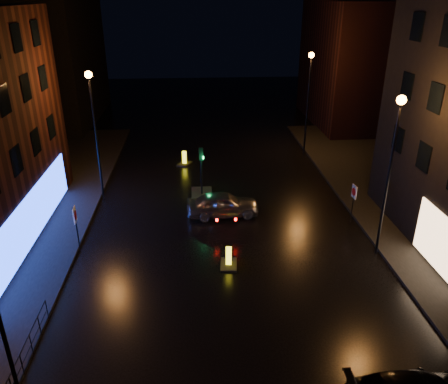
{
  "coord_description": "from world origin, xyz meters",
  "views": [
    {
      "loc": [
        -1.67,
        -13.07,
        12.52
      ],
      "look_at": [
        -0.11,
        8.27,
        2.8
      ],
      "focal_mm": 35.0,
      "sensor_mm": 36.0,
      "label": 1
    }
  ],
  "objects_px": {
    "bollard_far": "(185,162)",
    "road_sign_left": "(75,219)",
    "bollard_near": "(229,262)",
    "road_sign_right": "(354,195)",
    "traffic_signal": "(202,188)",
    "silver_hatchback": "(223,204)"
  },
  "relations": [
    {
      "from": "traffic_signal",
      "to": "road_sign_left",
      "type": "height_order",
      "value": "traffic_signal"
    },
    {
      "from": "bollard_far",
      "to": "bollard_near",
      "type": "bearing_deg",
      "value": -56.43
    },
    {
      "from": "traffic_signal",
      "to": "road_sign_left",
      "type": "bearing_deg",
      "value": -135.53
    },
    {
      "from": "bollard_near",
      "to": "road_sign_right",
      "type": "xyz_separation_m",
      "value": [
        7.69,
        4.07,
        1.57
      ]
    },
    {
      "from": "bollard_near",
      "to": "road_sign_right",
      "type": "relative_size",
      "value": 0.54
    },
    {
      "from": "bollard_near",
      "to": "road_sign_left",
      "type": "bearing_deg",
      "value": 171.14
    },
    {
      "from": "traffic_signal",
      "to": "silver_hatchback",
      "type": "relative_size",
      "value": 0.78
    },
    {
      "from": "bollard_near",
      "to": "silver_hatchback",
      "type": "bearing_deg",
      "value": 94.52
    },
    {
      "from": "road_sign_left",
      "to": "road_sign_right",
      "type": "distance_m",
      "value": 15.64
    },
    {
      "from": "silver_hatchback",
      "to": "bollard_far",
      "type": "height_order",
      "value": "silver_hatchback"
    },
    {
      "from": "bollard_near",
      "to": "bollard_far",
      "type": "bearing_deg",
      "value": 104.72
    },
    {
      "from": "traffic_signal",
      "to": "bollard_near",
      "type": "height_order",
      "value": "traffic_signal"
    },
    {
      "from": "bollard_far",
      "to": "road_sign_left",
      "type": "xyz_separation_m",
      "value": [
        -5.46,
        -12.61,
        1.67
      ]
    },
    {
      "from": "traffic_signal",
      "to": "silver_hatchback",
      "type": "height_order",
      "value": "traffic_signal"
    },
    {
      "from": "bollard_far",
      "to": "road_sign_right",
      "type": "relative_size",
      "value": 0.62
    },
    {
      "from": "road_sign_right",
      "to": "traffic_signal",
      "type": "bearing_deg",
      "value": -31.57
    },
    {
      "from": "road_sign_left",
      "to": "road_sign_right",
      "type": "xyz_separation_m",
      "value": [
        15.51,
        2.06,
        -0.11
      ]
    },
    {
      "from": "road_sign_right",
      "to": "silver_hatchback",
      "type": "bearing_deg",
      "value": -15.52
    },
    {
      "from": "traffic_signal",
      "to": "bollard_far",
      "type": "xyz_separation_m",
      "value": [
        -1.23,
        6.04,
        -0.26
      ]
    },
    {
      "from": "bollard_near",
      "to": "road_sign_left",
      "type": "xyz_separation_m",
      "value": [
        -7.82,
        2.01,
        1.68
      ]
    },
    {
      "from": "road_sign_left",
      "to": "road_sign_right",
      "type": "bearing_deg",
      "value": 3.58
    },
    {
      "from": "bollard_near",
      "to": "road_sign_right",
      "type": "bearing_deg",
      "value": 33.46
    }
  ]
}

